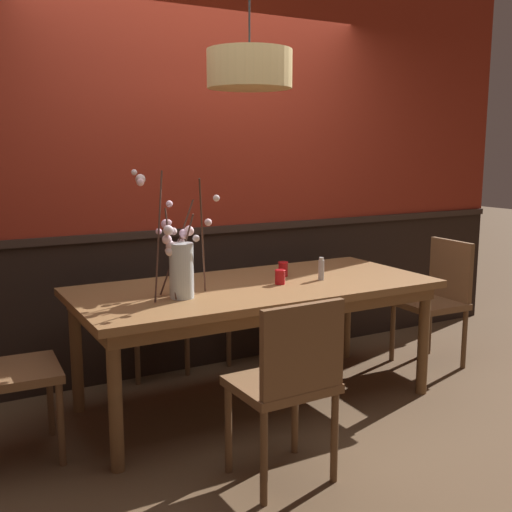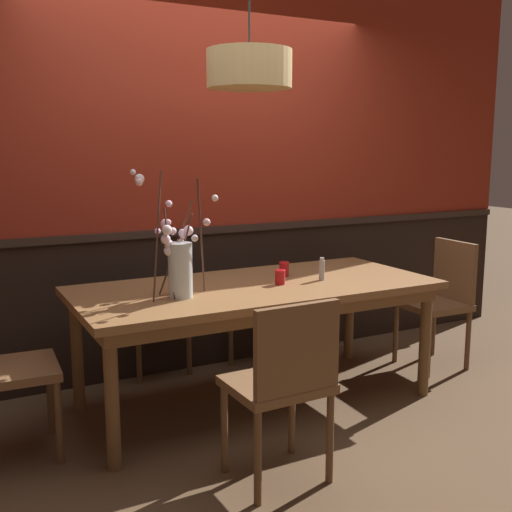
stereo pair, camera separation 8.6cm
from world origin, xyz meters
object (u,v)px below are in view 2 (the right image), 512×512
chair_far_side_left (151,297)px  condiment_bottle (322,269)px  chair_near_side_left (284,379)px  candle_holder_nearer_center (280,277)px  chair_head_east_end (441,296)px  chair_far_side_right (241,284)px  dining_table (256,297)px  candle_holder_nearer_edge (284,269)px  vase_with_blossoms (178,262)px  pendant_lamp (249,69)px

chair_far_side_left → condiment_bottle: 1.29m
chair_near_side_left → candle_holder_nearer_center: size_ratio=10.06×
chair_head_east_end → chair_far_side_right: chair_far_side_right is taller
chair_near_side_left → dining_table: bearing=70.0°
chair_far_side_right → candle_holder_nearer_edge: (-0.08, -0.79, 0.26)m
chair_far_side_right → chair_head_east_end: bearing=-38.9°
chair_head_east_end → condiment_bottle: 1.13m
chair_near_side_left → candle_holder_nearer_edge: chair_near_side_left is taller
vase_with_blossoms → condiment_bottle: vase_with_blossoms is taller
chair_head_east_end → candle_holder_nearer_center: (-1.38, -0.05, 0.29)m
dining_table → pendant_lamp: pendant_lamp is taller
condiment_bottle → chair_far_side_right: bearing=93.8°
chair_far_side_right → vase_with_blossoms: bearing=-131.5°
chair_near_side_left → candle_holder_nearer_center: bearing=61.3°
vase_with_blossoms → pendant_lamp: (0.48, 0.07, 1.06)m
vase_with_blossoms → condiment_bottle: (0.95, 0.00, -0.13)m
chair_near_side_left → vase_with_blossoms: bearing=103.7°
condiment_bottle → pendant_lamp: bearing=171.3°
condiment_bottle → dining_table: bearing=168.0°
chair_far_side_right → chair_far_side_left: bearing=-178.6°
candle_holder_nearer_edge → condiment_bottle: bearing=-54.6°
dining_table → condiment_bottle: condiment_bottle is taller
chair_far_side_left → chair_far_side_right: 0.73m
chair_near_side_left → vase_with_blossoms: 0.94m
chair_head_east_end → condiment_bottle: chair_head_east_end is taller
dining_table → chair_far_side_right: size_ratio=2.25×
pendant_lamp → dining_table: bearing=18.3°
candle_holder_nearer_center → vase_with_blossoms: bearing=-178.6°
vase_with_blossoms → chair_far_side_left: bearing=81.0°
candle_holder_nearer_edge → condiment_bottle: size_ratio=0.66×
chair_head_east_end → chair_near_side_left: chair_head_east_end is taller
chair_head_east_end → candle_holder_nearer_edge: (-1.23, 0.14, 0.29)m
chair_head_east_end → condiment_bottle: (-1.08, -0.07, 0.31)m
dining_table → chair_near_side_left: 0.98m
chair_far_side_left → chair_far_side_right: bearing=1.4°
vase_with_blossoms → chair_near_side_left: bearing=-76.3°
chair_near_side_left → condiment_bottle: 1.15m
chair_head_east_end → chair_far_side_right: bearing=141.1°
chair_far_side_right → chair_near_side_left: 1.94m
chair_near_side_left → pendant_lamp: bearing=72.6°
chair_far_side_left → chair_far_side_right: size_ratio=0.96×
chair_far_side_left → pendant_lamp: pendant_lamp is taller
dining_table → chair_near_side_left: bearing=-110.0°
chair_far_side_left → condiment_bottle: bearing=-51.0°
candle_holder_nearer_edge → vase_with_blossoms: bearing=-165.2°
candle_holder_nearer_edge → pendant_lamp: (-0.32, -0.14, 1.21)m
dining_table → chair_head_east_end: bearing=-0.8°
chair_head_east_end → condiment_bottle: size_ratio=6.38×
chair_far_side_left → candle_holder_nearer_center: size_ratio=10.51×
candle_holder_nearer_edge → pendant_lamp: bearing=-156.5°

